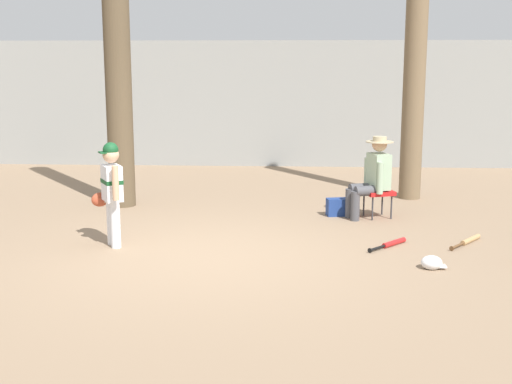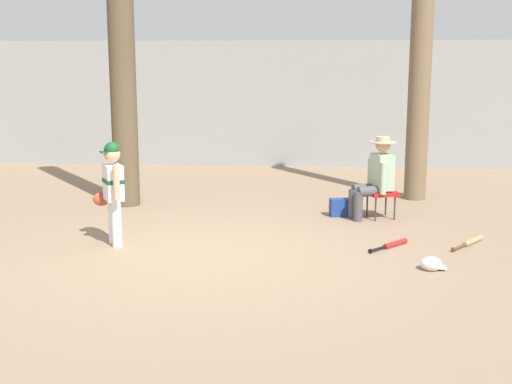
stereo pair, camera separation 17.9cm
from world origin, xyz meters
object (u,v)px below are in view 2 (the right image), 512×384
bat_red_barrel (393,244)px  batting_helmet_white (431,264)px  handbag_beside_stool (341,207)px  young_ballplayer (112,187)px  tree_near_player (121,39)px  tree_behind_spectator (420,62)px  seated_spectator (376,175)px  bat_wood_tan (471,242)px  folding_stool (381,194)px

bat_red_barrel → batting_helmet_white: (0.32, -0.92, 0.04)m
handbag_beside_stool → young_ballplayer: bearing=-147.8°
batting_helmet_white → tree_near_player: bearing=143.6°
tree_behind_spectator → bat_red_barrel: size_ratio=8.74×
seated_spectator → bat_wood_tan: 1.84m
tree_near_player → young_ballplayer: bearing=-78.9°
tree_behind_spectator → folding_stool: 2.50m
seated_spectator → folding_stool: bearing=18.8°
folding_stool → handbag_beside_stool: bearing=171.1°
tree_near_player → bat_red_barrel: 5.20m
young_ballplayer → bat_red_barrel: size_ratio=2.25×
tree_behind_spectator → batting_helmet_white: (-0.41, -3.99, -2.19)m
tree_near_player → folding_stool: size_ratio=11.31×
handbag_beside_stool → seated_spectator: bearing=-14.3°
seated_spectator → batting_helmet_white: seated_spectator is taller
seated_spectator → bat_wood_tan: (1.08, -1.36, -0.61)m
tree_near_player → bat_red_barrel: tree_near_player is taller
seated_spectator → handbag_beside_stool: size_ratio=3.53×
tree_near_player → young_ballplayer: size_ratio=4.40×
tree_near_player → young_ballplayer: 3.06m
young_ballplayer → handbag_beside_stool: 3.51m
tree_near_player → batting_helmet_white: tree_near_player is taller
bat_wood_tan → batting_helmet_white: batting_helmet_white is taller
handbag_beside_stool → bat_wood_tan: bearing=-43.5°
folding_stool → tree_near_player: bearing=170.9°
bat_red_barrel → folding_stool: bearing=89.5°
tree_behind_spectator → young_ballplayer: 5.51m
young_ballplayer → bat_wood_tan: 4.55m
tree_behind_spectator → seated_spectator: bearing=-118.1°
bat_red_barrel → bat_wood_tan: (1.00, 0.20, 0.00)m
handbag_beside_stool → bat_red_barrel: bearing=-71.7°
tree_near_player → batting_helmet_white: size_ratio=20.51×
folding_stool → batting_helmet_white: size_ratio=1.81×
handbag_beside_stool → bat_red_barrel: 1.77m
bat_red_barrel → tree_behind_spectator: bearing=76.7°
tree_near_player → bat_wood_tan: size_ratio=8.67×
seated_spectator → tree_behind_spectator: bearing=61.9°
tree_near_player → folding_stool: (3.96, -0.63, -2.23)m
bat_wood_tan → batting_helmet_white: bearing=-121.5°
folding_stool → bat_wood_tan: size_ratio=0.77×
seated_spectator → bat_red_barrel: bearing=-87.0°
tree_near_player → young_ballplayer: (0.47, -2.38, -1.85)m
folding_stool → handbag_beside_stool: 0.62m
handbag_beside_stool → batting_helmet_white: bearing=-71.4°
batting_helmet_white → folding_stool: bearing=96.9°
young_ballplayer → folding_stool: size_ratio=2.57×
batting_helmet_white → bat_wood_tan: bearing=58.5°
tree_near_player → batting_helmet_white: (4.26, -3.14, -2.53)m
young_ballplayer → bat_wood_tan: size_ratio=1.97×
handbag_beside_stool → folding_stool: bearing=-8.9°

